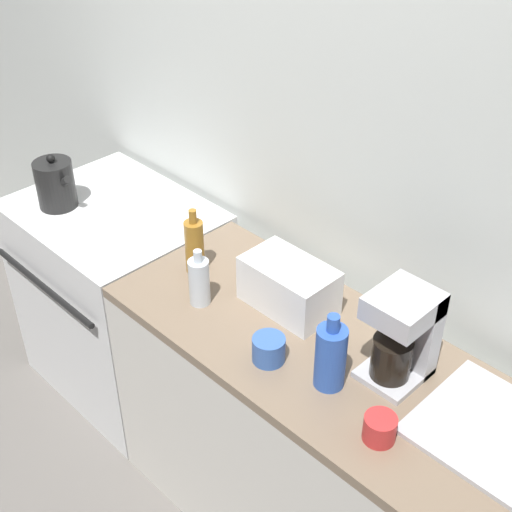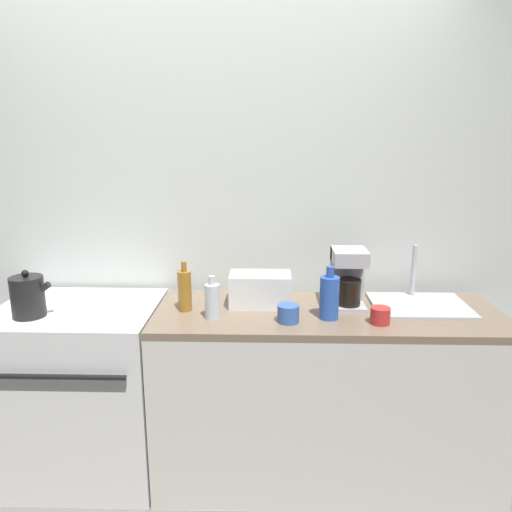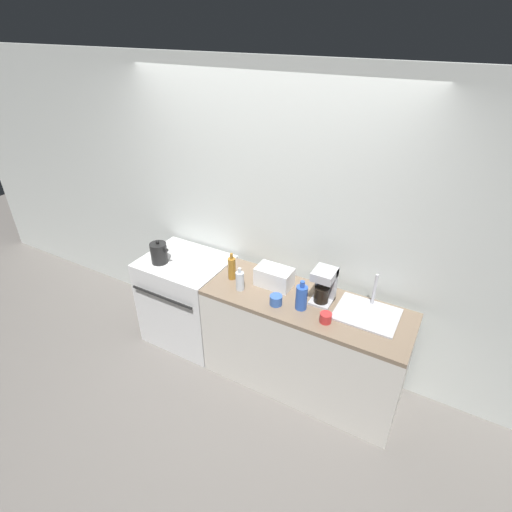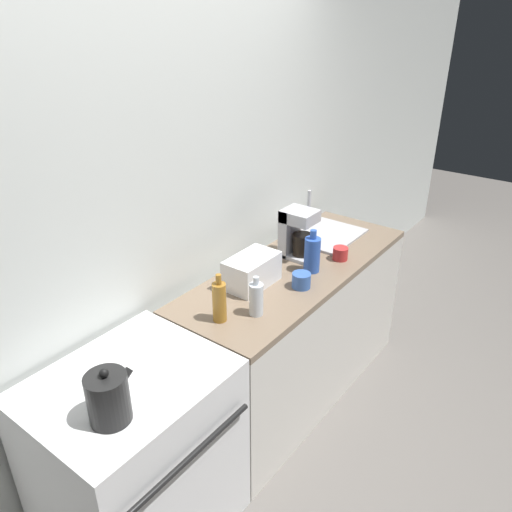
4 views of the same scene
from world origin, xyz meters
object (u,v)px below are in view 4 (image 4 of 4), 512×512
object	(u,v)px
stove	(138,457)
kettle	(108,398)
bottle_blue	(312,254)
cup_red	(340,253)
bottle_amber	(219,301)
cup_blue	(301,280)
bottle_clear	(256,299)
toaster	(252,271)
coffee_maker	(296,232)

from	to	relation	value
stove	kettle	world-z (taller)	kettle
bottle_blue	cup_red	bearing A→B (deg)	-14.97
bottle_amber	cup_blue	size ratio (longest dim) A/B	2.46
kettle	bottle_blue	size ratio (longest dim) A/B	0.91
bottle_blue	bottle_amber	xyz separation A→B (m)	(-0.68, 0.09, -0.00)
bottle_amber	cup_red	world-z (taller)	bottle_amber
kettle	bottle_clear	world-z (taller)	kettle
bottle_blue	cup_blue	size ratio (longest dim) A/B	2.50
toaster	cup_red	bearing A→B (deg)	-23.24
stove	kettle	bearing A→B (deg)	-143.27
kettle	cup_red	size ratio (longest dim) A/B	2.55
stove	bottle_amber	size ratio (longest dim) A/B	3.65
bottle_clear	cup_red	world-z (taller)	bottle_clear
kettle	toaster	xyz separation A→B (m)	(1.08, 0.19, -0.02)
kettle	stove	bearing A→B (deg)	36.73
bottle_blue	bottle_amber	size ratio (longest dim) A/B	1.02
kettle	cup_blue	size ratio (longest dim) A/B	2.27
toaster	bottle_clear	size ratio (longest dim) A/B	1.47
toaster	bottle_amber	world-z (taller)	bottle_amber
toaster	cup_red	distance (m)	0.60
bottle_blue	bottle_amber	distance (m)	0.69
kettle	bottle_clear	size ratio (longest dim) A/B	1.10
coffee_maker	cup_red	distance (m)	0.29
stove	coffee_maker	distance (m)	1.46
kettle	bottle_amber	distance (m)	0.72
bottle_blue	coffee_maker	bearing A→B (deg)	58.25
toaster	coffee_maker	world-z (taller)	coffee_maker
toaster	bottle_amber	distance (m)	0.37
kettle	coffee_maker	distance (m)	1.52
bottle_amber	cup_blue	distance (m)	0.52
toaster	cup_blue	world-z (taller)	toaster
coffee_maker	toaster	bearing A→B (deg)	-179.45
stove	cup_blue	size ratio (longest dim) A/B	8.99
coffee_maker	cup_blue	size ratio (longest dim) A/B	2.93
coffee_maker	bottle_blue	world-z (taller)	coffee_maker
bottle_clear	cup_blue	world-z (taller)	bottle_clear
toaster	bottle_clear	world-z (taller)	bottle_clear
stove	bottle_amber	distance (m)	0.77
stove	bottle_blue	bearing A→B (deg)	-5.28
cup_blue	kettle	bearing A→B (deg)	178.20
cup_red	bottle_amber	bearing A→B (deg)	170.73
coffee_maker	cup_red	world-z (taller)	coffee_maker
kettle	cup_red	bearing A→B (deg)	-1.62
toaster	bottle_blue	bearing A→B (deg)	-28.46
stove	cup_red	size ratio (longest dim) A/B	10.10
stove	bottle_blue	distance (m)	1.35
stove	bottle_blue	xyz separation A→B (m)	(1.23, -0.11, 0.54)
coffee_maker	bottle_blue	size ratio (longest dim) A/B	1.17
bottle_blue	cup_red	xyz separation A→B (m)	(0.22, -0.06, -0.07)
coffee_maker	bottle_blue	distance (m)	0.22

